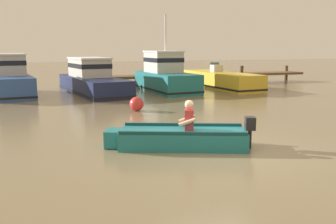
# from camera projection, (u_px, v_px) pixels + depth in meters

# --- Properties ---
(ground_plane) EXTENTS (120.00, 120.00, 0.00)m
(ground_plane) POSITION_uv_depth(u_px,v_px,m) (218.00, 152.00, 8.90)
(ground_plane) COLOR #7A6B4C
(wooden_dock) EXTENTS (14.81, 1.64, 1.24)m
(wooden_dock) POSITION_uv_depth(u_px,v_px,m) (206.00, 75.00, 25.41)
(wooden_dock) COLOR brown
(wooden_dock) RESTS_ON ground
(rowboat_with_person) EXTENTS (3.60, 2.16, 1.19)m
(rowboat_with_person) POSITION_uv_depth(u_px,v_px,m) (180.00, 137.00, 9.33)
(rowboat_with_person) COLOR #1E727A
(rowboat_with_person) RESTS_ON ground
(moored_boat_blue) EXTENTS (2.48, 5.37, 2.16)m
(moored_boat_blue) POSITION_uv_depth(u_px,v_px,m) (11.00, 80.00, 19.33)
(moored_boat_blue) COLOR #2D519E
(moored_boat_blue) RESTS_ON ground
(moored_boat_navy) EXTENTS (3.17, 6.97, 1.92)m
(moored_boat_navy) POSITION_uv_depth(u_px,v_px,m) (92.00, 80.00, 20.36)
(moored_boat_navy) COLOR #19234C
(moored_boat_navy) RESTS_ON ground
(moored_boat_teal) EXTENTS (2.50, 5.14, 4.25)m
(moored_boat_teal) POSITION_uv_depth(u_px,v_px,m) (166.00, 76.00, 21.19)
(moored_boat_teal) COLOR #1E727A
(moored_boat_teal) RESTS_ON ground
(moored_boat_yellow) EXTENTS (2.55, 6.75, 1.54)m
(moored_boat_yellow) POSITION_uv_depth(u_px,v_px,m) (221.00, 80.00, 23.14)
(moored_boat_yellow) COLOR gold
(moored_boat_yellow) RESTS_ON ground
(mooring_buoy) EXTENTS (0.56, 0.56, 0.56)m
(mooring_buoy) POSITION_uv_depth(u_px,v_px,m) (137.00, 104.00, 14.69)
(mooring_buoy) COLOR red
(mooring_buoy) RESTS_ON ground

